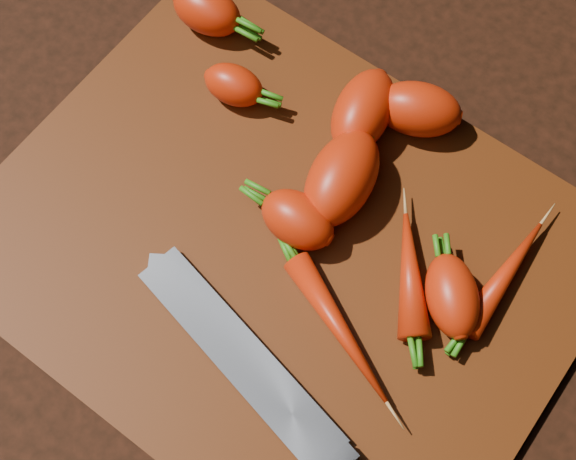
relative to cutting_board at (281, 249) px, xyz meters
The scene contains 13 objects.
ground 0.01m from the cutting_board, ahead, with size 2.00×2.00×0.01m, color black.
cutting_board is the anchor object (origin of this frame).
carrot_0 0.24m from the cutting_board, 143.37° to the left, with size 0.07×0.04×0.04m, color red.
carrot_1 0.04m from the cutting_board, 84.40° to the left, with size 0.07×0.05×0.05m, color red.
carrot_2 0.14m from the cutting_board, 95.07° to the left, with size 0.09×0.05×0.05m, color red.
carrot_3 0.08m from the cutting_board, 81.36° to the left, with size 0.09×0.06×0.06m, color red.
carrot_4 0.17m from the cutting_board, 81.40° to the left, with size 0.08×0.05×0.05m, color red.
carrot_5 0.16m from the cutting_board, 142.42° to the left, with size 0.06×0.04×0.04m, color red.
carrot_6 0.15m from the cutting_board, 16.15° to the left, with size 0.07×0.04×0.04m, color red.
carrot_7 0.19m from the cutting_board, 26.84° to the left, with size 0.12×0.02×0.02m, color red.
carrot_8 0.09m from the cutting_board, 21.51° to the right, with size 0.14×0.02×0.02m, color red.
carrot_9 0.11m from the cutting_board, 20.83° to the left, with size 0.11×0.03×0.03m, color red.
knife 0.11m from the cutting_board, 63.09° to the right, with size 0.35×0.10×0.02m.
Camera 1 is at (0.15, -0.20, 0.65)m, focal length 50.00 mm.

